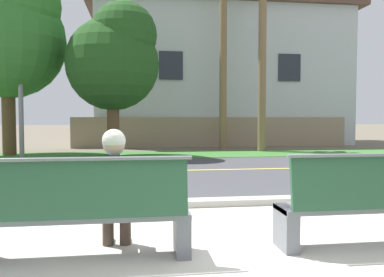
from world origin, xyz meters
TOP-DOWN VIEW (x-y plane):
  - ground_plane at (0.00, 8.00)m, footprint 140.00×140.00m
  - sidewalk_pavement at (0.00, 0.40)m, footprint 44.00×3.60m
  - curb_edge at (0.00, 2.35)m, footprint 44.00×0.30m
  - street_asphalt at (0.00, 6.50)m, footprint 52.00×8.00m
  - road_centre_line at (0.00, 6.50)m, footprint 48.00×0.14m
  - far_verge_grass at (0.00, 11.06)m, footprint 48.00×2.80m
  - bench_left at (-1.48, 0.18)m, footprint 2.02×0.48m
  - bench_right at (1.48, 0.18)m, footprint 2.02×0.48m
  - seated_person_blue at (-1.19, 0.35)m, footprint 0.52×0.68m
  - streetlamp at (-4.88, 10.86)m, footprint 0.24×2.10m
  - shade_tree_far_left at (-5.43, 11.51)m, footprint 4.14×4.14m
  - shade_tree_left at (-1.68, 10.60)m, footprint 3.26×3.26m
  - garden_wall at (2.61, 14.74)m, footprint 13.00×0.36m
  - house_across_street at (3.46, 17.94)m, footprint 13.68×6.91m

SIDE VIEW (x-z plane):
  - ground_plane at x=0.00m, z-range 0.00..0.00m
  - street_asphalt at x=0.00m, z-range 0.00..0.01m
  - sidewalk_pavement at x=0.00m, z-range 0.00..0.01m
  - far_verge_grass at x=0.00m, z-range 0.00..0.02m
  - road_centre_line at x=0.00m, z-range 0.01..0.01m
  - curb_edge at x=0.00m, z-range 0.00..0.11m
  - bench_left at x=-1.48m, z-range -0.04..0.97m
  - bench_right at x=1.48m, z-range -0.04..0.97m
  - seated_person_blue at x=-1.19m, z-range 0.05..1.30m
  - garden_wall at x=2.61m, z-range 0.00..1.40m
  - shade_tree_left at x=-1.68m, z-range 0.80..6.17m
  - house_across_street at x=3.46m, z-range 0.05..7.50m
  - streetlamp at x=-4.88m, z-range 0.50..7.29m
  - shade_tree_far_left at x=-5.43m, z-range 1.02..7.85m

